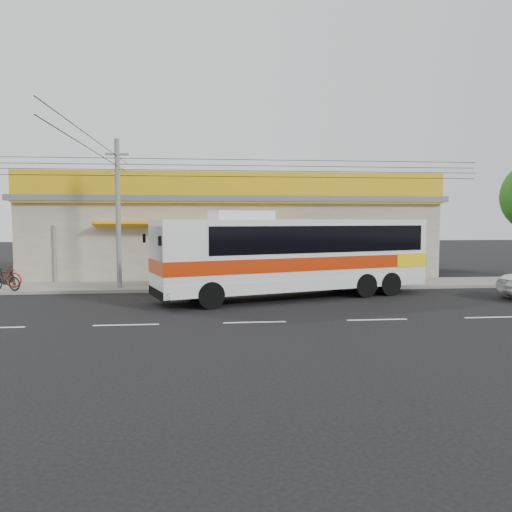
# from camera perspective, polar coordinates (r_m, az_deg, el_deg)

# --- Properties ---
(ground) EXTENTS (120.00, 120.00, 0.00)m
(ground) POSITION_cam_1_polar(r_m,az_deg,el_deg) (18.39, -0.92, -6.02)
(ground) COLOR black
(ground) RESTS_ON ground
(sidewalk) EXTENTS (30.00, 3.20, 0.15)m
(sidewalk) POSITION_cam_1_polar(r_m,az_deg,el_deg) (24.29, -2.14, -3.37)
(sidewalk) COLOR slate
(sidewalk) RESTS_ON ground
(lane_markings) EXTENTS (50.00, 0.12, 0.01)m
(lane_markings) POSITION_cam_1_polar(r_m,az_deg,el_deg) (15.94, -0.14, -7.60)
(lane_markings) COLOR silver
(lane_markings) RESTS_ON ground
(storefront_building) EXTENTS (22.60, 9.20, 5.70)m
(storefront_building) POSITION_cam_1_polar(r_m,az_deg,el_deg) (29.63, -2.85, 2.29)
(storefront_building) COLOR gray
(storefront_building) RESTS_ON ground
(coach_bus) EXTENTS (11.91, 5.95, 3.61)m
(coach_bus) POSITION_cam_1_polar(r_m,az_deg,el_deg) (20.84, 4.99, 0.51)
(coach_bus) COLOR silver
(coach_bus) RESTS_ON ground
(motorbike_dark) EXTENTS (1.67, 1.11, 0.98)m
(motorbike_dark) POSITION_cam_1_polar(r_m,az_deg,el_deg) (24.49, -26.71, -2.41)
(motorbike_dark) COLOR black
(motorbike_dark) RESTS_ON sidewalk
(utility_pole) EXTENTS (34.00, 14.00, 6.89)m
(utility_pole) POSITION_cam_1_polar(r_m,az_deg,el_deg) (23.69, -15.58, 9.90)
(utility_pole) COLOR #5D5D5A
(utility_pole) RESTS_ON ground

